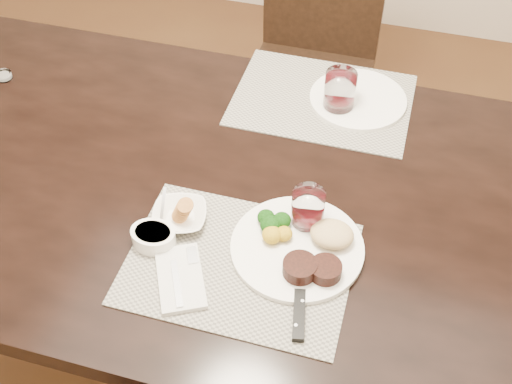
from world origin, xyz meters
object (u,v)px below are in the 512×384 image
(chair_far, at_px, (314,52))
(dinner_plate, at_px, (303,247))
(cracker_bowl, at_px, (180,216))
(steak_knife, at_px, (303,302))
(wine_glass_near, at_px, (308,211))
(far_plate, at_px, (358,99))

(chair_far, xyz_separation_m, dinner_plate, (0.19, -1.07, 0.27))
(chair_far, bearing_deg, cracker_bowl, -94.55)
(chair_far, relative_size, steak_knife, 3.41)
(dinner_plate, bearing_deg, steak_knife, -86.44)
(chair_far, distance_m, steak_knife, 1.24)
(steak_knife, xyz_separation_m, cracker_bowl, (-0.30, 0.14, 0.01))
(chair_far, xyz_separation_m, steak_knife, (0.22, -1.20, 0.26))
(steak_knife, distance_m, wine_glass_near, 0.21)
(dinner_plate, relative_size, steak_knife, 1.06)
(cracker_bowl, bearing_deg, chair_far, 85.45)
(dinner_plate, bearing_deg, wine_glass_near, 87.97)
(cracker_bowl, height_order, far_plate, cracker_bowl)
(dinner_plate, distance_m, far_plate, 0.53)
(cracker_bowl, xyz_separation_m, wine_glass_near, (0.27, 0.07, 0.03))
(steak_knife, relative_size, far_plate, 1.04)
(chair_far, height_order, cracker_bowl, chair_far)
(steak_knife, distance_m, cracker_bowl, 0.33)
(dinner_plate, bearing_deg, far_plate, 78.05)
(dinner_plate, height_order, far_plate, dinner_plate)
(dinner_plate, xyz_separation_m, steak_knife, (0.03, -0.13, -0.01))
(dinner_plate, xyz_separation_m, cracker_bowl, (-0.28, 0.01, 0.00))
(chair_far, xyz_separation_m, cracker_bowl, (-0.08, -1.06, 0.27))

